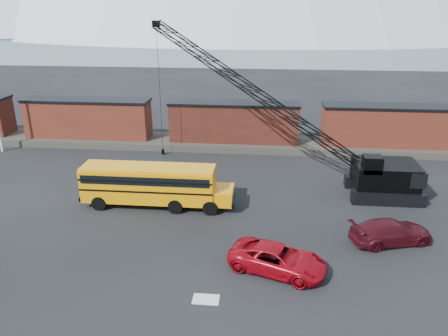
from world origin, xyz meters
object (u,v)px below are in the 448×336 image
at_px(maroon_suv, 391,232).
at_px(crawler_crane, 253,91).
at_px(school_bus, 153,184).
at_px(red_pickup, 278,259).

bearing_deg(maroon_suv, crawler_crane, 22.57).
xyz_separation_m(school_bus, crawler_crane, (7.12, 7.68, 5.73)).
xyz_separation_m(school_bus, red_pickup, (9.26, -7.86, -1.01)).
xyz_separation_m(red_pickup, crawler_crane, (-2.14, 15.53, 6.74)).
bearing_deg(crawler_crane, red_pickup, -82.16).
bearing_deg(crawler_crane, maroon_suv, -50.67).
height_order(maroon_suv, crawler_crane, crawler_crane).
relative_size(school_bus, crawler_crane, 0.50).
bearing_deg(red_pickup, crawler_crane, 26.86).
distance_m(red_pickup, crawler_crane, 17.07).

